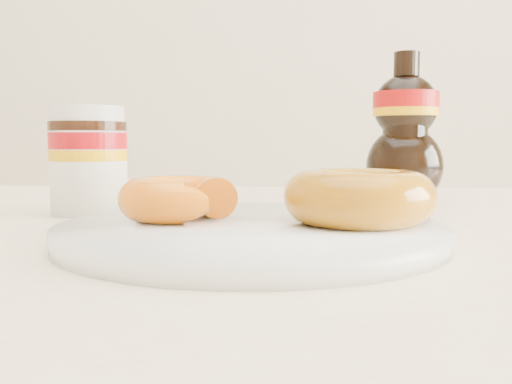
# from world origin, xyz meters

# --- Properties ---
(dining_table) EXTENTS (1.40, 0.90, 0.75)m
(dining_table) POSITION_xyz_m (0.00, 0.10, 0.67)
(dining_table) COLOR #FFF0C2
(dining_table) RESTS_ON ground
(plate) EXTENTS (0.30, 0.30, 0.02)m
(plate) POSITION_xyz_m (0.02, -0.00, 0.76)
(plate) COLOR white
(plate) RESTS_ON dining_table
(donut_bitten) EXTENTS (0.11, 0.11, 0.03)m
(donut_bitten) POSITION_xyz_m (-0.04, 0.02, 0.78)
(donut_bitten) COLOR #E2540C
(donut_bitten) RESTS_ON plate
(donut_whole) EXTENTS (0.13, 0.13, 0.04)m
(donut_whole) POSITION_xyz_m (0.10, 0.00, 0.79)
(donut_whole) COLOR #AC6A0B
(donut_whole) RESTS_ON plate
(nutella_jar) EXTENTS (0.08, 0.08, 0.12)m
(nutella_jar) POSITION_xyz_m (-0.17, 0.16, 0.81)
(nutella_jar) COLOR white
(nutella_jar) RESTS_ON dining_table
(syrup_bottle) EXTENTS (0.11, 0.10, 0.19)m
(syrup_bottle) POSITION_xyz_m (0.19, 0.32, 0.85)
(syrup_bottle) COLOR black
(syrup_bottle) RESTS_ON dining_table
(dark_jar) EXTENTS (0.05, 0.05, 0.09)m
(dark_jar) POSITION_xyz_m (-0.17, 0.21, 0.79)
(dark_jar) COLOR black
(dark_jar) RESTS_ON dining_table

